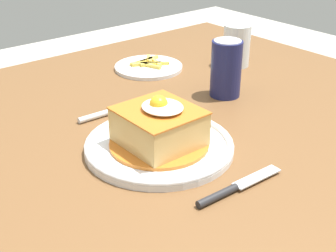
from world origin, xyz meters
TOP-DOWN VIEW (x-y plane):
  - dining_table at (0.00, 0.00)m, footprint 1.14×1.00m
  - main_plate at (0.01, -0.17)m, footprint 0.26×0.26m
  - sandwich_meal at (0.01, -0.17)m, footprint 0.17×0.17m
  - fork at (-0.17, -0.17)m, footprint 0.02×0.14m
  - knife at (0.18, -0.17)m, footprint 0.02×0.17m
  - soda_can at (-0.09, 0.09)m, footprint 0.07×0.07m
  - drinking_glass at (-0.21, 0.25)m, footprint 0.07×0.07m
  - side_plate_fries at (-0.33, 0.07)m, footprint 0.17×0.17m

SIDE VIEW (x-z plane):
  - dining_table at x=0.00m, z-range 0.26..0.98m
  - side_plate_fries at x=-0.33m, z-range 0.72..0.73m
  - fork at x=-0.17m, z-range 0.72..0.73m
  - knife at x=0.18m, z-range 0.72..0.73m
  - main_plate at x=0.01m, z-range 0.72..0.74m
  - sandwich_meal at x=0.01m, z-range 0.72..0.81m
  - drinking_glass at x=-0.21m, z-range 0.71..0.82m
  - soda_can at x=-0.09m, z-range 0.72..0.84m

